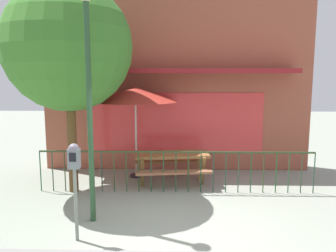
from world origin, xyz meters
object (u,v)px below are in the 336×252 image
parking_meter_near (74,166)px  street_lamp (88,73)px  picnic_table_left (172,159)px  patio_umbrella (135,95)px  street_tree (68,47)px

parking_meter_near → street_lamp: (0.08, 0.76, 1.46)m
parking_meter_near → picnic_table_left: bearing=63.6°
picnic_table_left → patio_umbrella: (-0.94, 0.55, 1.58)m
picnic_table_left → parking_meter_near: parking_meter_near is taller
parking_meter_near → street_tree: street_tree is taller
street_tree → street_lamp: street_tree is taller
picnic_table_left → patio_umbrella: 1.92m
street_tree → parking_meter_near: bearing=-72.1°
patio_umbrella → street_lamp: 2.90m
street_tree → street_lamp: bearing=-62.4°
picnic_table_left → street_lamp: size_ratio=0.47×
street_tree → picnic_table_left: bearing=16.0°
street_lamp → street_tree: bearing=117.6°
picnic_table_left → street_lamp: (-1.42, -2.26, 2.10)m
patio_umbrella → parking_meter_near: 3.74m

